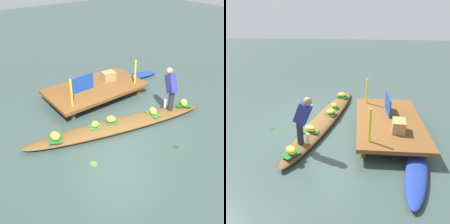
{
  "view_description": "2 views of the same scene",
  "coord_description": "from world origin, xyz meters",
  "views": [
    {
      "loc": [
        -3.54,
        -4.28,
        4.06
      ],
      "look_at": [
        -0.02,
        0.33,
        0.37
      ],
      "focal_mm": 39.6,
      "sensor_mm": 36.0,
      "label": 1
    },
    {
      "loc": [
        6.52,
        0.94,
        3.29
      ],
      "look_at": [
        0.43,
        0.44,
        0.56
      ],
      "focal_mm": 38.03,
      "sensor_mm": 36.0,
      "label": 2
    }
  ],
  "objects": [
    {
      "name": "canal_water",
      "position": [
        0.0,
        0.0,
        0.0
      ],
      "size": [
        40.0,
        40.0,
        0.0
      ],
      "primitive_type": "plane",
      "color": "#354843",
      "rests_on": "ground"
    },
    {
      "name": "dock_platform",
      "position": [
        0.47,
        1.87,
        0.33
      ],
      "size": [
        3.2,
        1.8,
        0.39
      ],
      "color": "brown",
      "rests_on": "ground"
    },
    {
      "name": "vendor_boat",
      "position": [
        0.0,
        0.0,
        0.11
      ],
      "size": [
        5.25,
        1.91,
        0.21
      ],
      "primitive_type": "ellipsoid",
      "rotation": [
        0.0,
        0.0,
        -0.24
      ],
      "color": "brown",
      "rests_on": "ground"
    },
    {
      "name": "moored_boat",
      "position": [
        2.32,
        2.27,
        0.09
      ],
      "size": [
        2.34,
        1.0,
        0.17
      ],
      "primitive_type": "ellipsoid",
      "rotation": [
        0.0,
        0.0,
        -0.25
      ],
      "color": "navy",
      "rests_on": "ground"
    },
    {
      "name": "leaf_mat_0",
      "position": [
        1.01,
        -0.26,
        0.22
      ],
      "size": [
        0.26,
        0.44,
        0.01
      ],
      "primitive_type": "cube",
      "rotation": [
        0.0,
        0.0,
        1.53
      ],
      "color": "#337025",
      "rests_on": "vendor_boat"
    },
    {
      "name": "banana_bunch_0",
      "position": [
        1.01,
        -0.26,
        0.31
      ],
      "size": [
        0.3,
        0.36,
        0.18
      ],
      "primitive_type": "ellipsoid",
      "rotation": [
        0.0,
        0.0,
        1.13
      ],
      "color": "yellow",
      "rests_on": "vendor_boat"
    },
    {
      "name": "leaf_mat_1",
      "position": [
        -0.67,
        0.22,
        0.22
      ],
      "size": [
        0.36,
        0.3,
        0.01
      ],
      "primitive_type": "cube",
      "rotation": [
        0.0,
        0.0,
        2.95
      ],
      "color": "#2A7737",
      "rests_on": "vendor_boat"
    },
    {
      "name": "banana_bunch_1",
      "position": [
        -0.67,
        0.22,
        0.29
      ],
      "size": [
        0.29,
        0.29,
        0.16
      ],
      "primitive_type": "ellipsoid",
      "rotation": [
        0.0,
        0.0,
        0.78
      ],
      "color": "gold",
      "rests_on": "vendor_boat"
    },
    {
      "name": "leaf_mat_2",
      "position": [
        -1.73,
        0.4,
        0.22
      ],
      "size": [
        0.48,
        0.54,
        0.01
      ],
      "primitive_type": "cube",
      "rotation": [
        0.0,
        0.0,
        1.09
      ],
      "color": "#1D6627",
      "rests_on": "vendor_boat"
    },
    {
      "name": "banana_bunch_2",
      "position": [
        -1.73,
        0.4,
        0.29
      ],
      "size": [
        0.27,
        0.34,
        0.15
      ],
      "primitive_type": "ellipsoid",
      "rotation": [
        0.0,
        0.0,
        4.61
      ],
      "color": "gold",
      "rests_on": "vendor_boat"
    },
    {
      "name": "leaf_mat_3",
      "position": [
        -0.18,
        0.16,
        0.22
      ],
      "size": [
        0.45,
        0.46,
        0.01
      ],
      "primitive_type": "cube",
      "rotation": [
        0.0,
        0.0,
        1.11
      ],
      "color": "#2F4F2D",
      "rests_on": "vendor_boat"
    },
    {
      "name": "banana_bunch_3",
      "position": [
        -0.18,
        0.16,
        0.29
      ],
      "size": [
        0.28,
        0.28,
        0.15
      ],
      "primitive_type": "ellipsoid",
      "rotation": [
        0.0,
        0.0,
        4.85
      ],
      "color": "yellow",
      "rests_on": "vendor_boat"
    },
    {
      "name": "leaf_mat_4",
      "position": [
        2.08,
        -0.49,
        0.22
      ],
      "size": [
        0.5,
        0.46,
        0.01
      ],
      "primitive_type": "cube",
      "rotation": [
        0.0,
        0.0,
        2.51
      ],
      "color": "#1E632A",
      "rests_on": "vendor_boat"
    },
    {
      "name": "banana_bunch_4",
      "position": [
        2.08,
        -0.49,
        0.31
      ],
      "size": [
        0.36,
        0.36,
        0.18
      ],
      "primitive_type": "ellipsoid",
      "rotation": [
        0.0,
        0.0,
        0.78
      ],
      "color": "yellow",
      "rests_on": "vendor_boat"
    },
    {
      "name": "vendor_person",
      "position": [
        1.6,
        -0.3,
        0.91
      ],
      "size": [
        0.29,
        0.49,
        1.22
      ],
      "color": "#28282D",
      "rests_on": "vendor_boat"
    },
    {
      "name": "water_bottle",
      "position": [
        1.56,
        -0.21,
        0.34
      ],
      "size": [
        0.08,
        0.08,
        0.24
      ],
      "primitive_type": "cylinder",
      "color": "silver",
      "rests_on": "vendor_boat"
    },
    {
      "name": "market_banner",
      "position": [
        -0.03,
        1.87,
        0.65
      ],
      "size": [
        0.85,
        0.07,
        0.52
      ],
      "primitive_type": "cube",
      "rotation": [
        0.0,
        0.0,
        0.05
      ],
      "color": "#173C9F",
      "rests_on": "dock_platform"
    },
    {
      "name": "railing_post_west",
      "position": [
        -0.73,
        1.27,
        0.81
      ],
      "size": [
        0.06,
        0.06,
        0.83
      ],
      "primitive_type": "cylinder",
      "color": "yellow",
      "rests_on": "dock_platform"
    },
    {
      "name": "railing_post_east",
      "position": [
        1.67,
        1.27,
        0.81
      ],
      "size": [
        0.06,
        0.06,
        0.83
      ],
      "primitive_type": "cylinder",
      "color": "yellow",
      "rests_on": "dock_platform"
    },
    {
      "name": "produce_crate",
      "position": [
        1.13,
        2.03,
        0.54
      ],
      "size": [
        0.47,
        0.36,
        0.31
      ],
      "primitive_type": "cube",
      "rotation": [
        0.0,
        0.0,
        -0.11
      ],
      "color": "#A57E4E",
      "rests_on": "dock_platform"
    },
    {
      "name": "drifting_plant_0",
      "position": [
        -1.35,
        -0.72,
        0.0
      ],
      "size": [
        0.16,
        0.21,
        0.01
      ],
      "primitive_type": "ellipsoid",
      "rotation": [
        0.0,
        0.0,
        1.63
      ],
      "color": "#438628",
      "rests_on": "ground"
    },
    {
      "name": "drifting_plant_1",
      "position": [
        0.6,
        -1.48,
        0.0
      ],
      "size": [
        0.19,
        0.21,
        0.01
      ],
      "primitive_type": "ellipsoid",
      "rotation": [
        0.0,
        0.0,
        1.87
      ],
      "color": "#144A18",
      "rests_on": "ground"
    }
  ]
}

